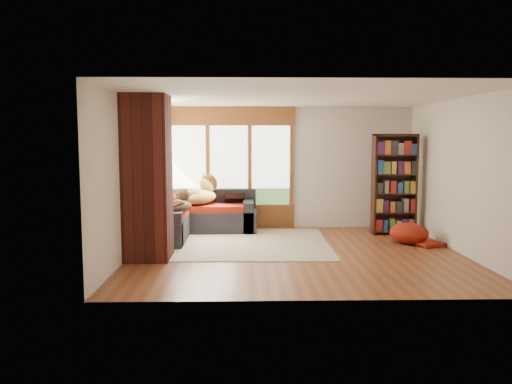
# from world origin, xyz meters

# --- Properties ---
(floor) EXTENTS (5.50, 5.50, 0.00)m
(floor) POSITION_xyz_m (0.00, 0.00, 0.00)
(floor) COLOR brown
(floor) RESTS_ON ground
(ceiling) EXTENTS (5.50, 5.50, 0.00)m
(ceiling) POSITION_xyz_m (0.00, 0.00, 2.60)
(ceiling) COLOR white
(wall_back) EXTENTS (5.50, 0.04, 2.60)m
(wall_back) POSITION_xyz_m (0.00, 2.50, 1.30)
(wall_back) COLOR silver
(wall_back) RESTS_ON ground
(wall_front) EXTENTS (5.50, 0.04, 2.60)m
(wall_front) POSITION_xyz_m (0.00, -2.50, 1.30)
(wall_front) COLOR silver
(wall_front) RESTS_ON ground
(wall_left) EXTENTS (0.04, 5.00, 2.60)m
(wall_left) POSITION_xyz_m (-2.75, 0.00, 1.30)
(wall_left) COLOR silver
(wall_left) RESTS_ON ground
(wall_right) EXTENTS (0.04, 5.00, 2.60)m
(wall_right) POSITION_xyz_m (2.75, 0.00, 1.30)
(wall_right) COLOR silver
(wall_right) RESTS_ON ground
(windows_back) EXTENTS (2.82, 0.10, 1.90)m
(windows_back) POSITION_xyz_m (-1.20, 2.47, 1.35)
(windows_back) COLOR brown
(windows_back) RESTS_ON wall_back
(windows_left) EXTENTS (0.10, 2.62, 1.90)m
(windows_left) POSITION_xyz_m (-2.72, 1.20, 1.35)
(windows_left) COLOR brown
(windows_left) RESTS_ON wall_left
(roller_blind) EXTENTS (0.03, 0.72, 0.90)m
(roller_blind) POSITION_xyz_m (-2.69, 2.03, 1.75)
(roller_blind) COLOR #809460
(roller_blind) RESTS_ON wall_left
(brick_chimney) EXTENTS (0.70, 0.70, 2.60)m
(brick_chimney) POSITION_xyz_m (-2.40, -0.35, 1.30)
(brick_chimney) COLOR #471914
(brick_chimney) RESTS_ON ground
(sectional_sofa) EXTENTS (2.20, 2.20, 0.80)m
(sectional_sofa) POSITION_xyz_m (-1.95, 1.70, 0.30)
(sectional_sofa) COLOR black
(sectional_sofa) RESTS_ON ground
(area_rug) EXTENTS (3.76, 2.90, 0.01)m
(area_rug) POSITION_xyz_m (-1.18, 0.81, 0.01)
(area_rug) COLOR silver
(area_rug) RESTS_ON ground
(bookshelf) EXTENTS (0.86, 0.29, 2.02)m
(bookshelf) POSITION_xyz_m (2.14, 1.65, 1.01)
(bookshelf) COLOR #311910
(bookshelf) RESTS_ON ground
(pouf) EXTENTS (0.92, 0.92, 0.38)m
(pouf) POSITION_xyz_m (2.16, 0.74, 0.20)
(pouf) COLOR maroon
(pouf) RESTS_ON area_rug
(dog_tan) EXTENTS (1.02, 1.09, 0.53)m
(dog_tan) POSITION_xyz_m (-1.77, 2.02, 0.80)
(dog_tan) COLOR brown
(dog_tan) RESTS_ON sectional_sofa
(dog_brindle) EXTENTS (0.51, 0.74, 0.38)m
(dog_brindle) POSITION_xyz_m (-2.05, 0.89, 0.73)
(dog_brindle) COLOR #301F15
(dog_brindle) RESTS_ON sectional_sofa
(throw_pillows) EXTENTS (1.98, 1.68, 0.45)m
(throw_pillows) POSITION_xyz_m (-1.92, 1.85, 0.75)
(throw_pillows) COLOR black
(throw_pillows) RESTS_ON sectional_sofa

